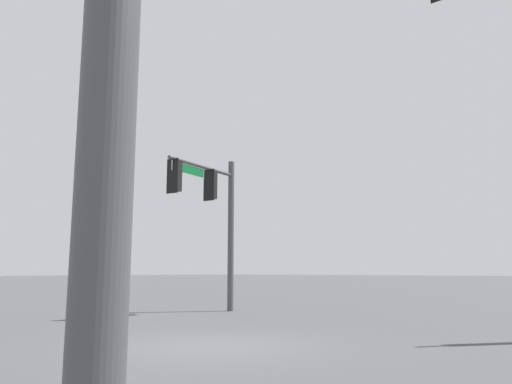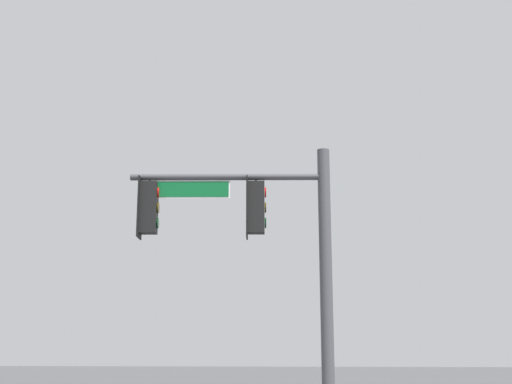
# 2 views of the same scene
# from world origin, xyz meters

# --- Properties ---
(ground_plane) EXTENTS (400.00, 400.00, 0.00)m
(ground_plane) POSITION_xyz_m (0.00, 0.00, 0.00)
(ground_plane) COLOR #474749
(signal_pole_near) EXTENTS (4.19, 1.21, 6.40)m
(signal_pole_near) POSITION_xyz_m (-6.04, -6.60, 4.23)
(signal_pole_near) COLOR #47474C
(signal_pole_near) RESTS_ON ground_plane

